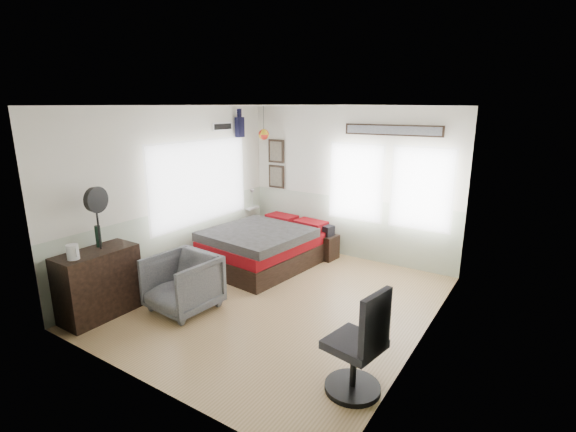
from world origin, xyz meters
name	(u,v)px	position (x,y,z in m)	size (l,w,h in m)	color
ground_plane	(279,301)	(0.00, 0.00, -0.01)	(4.00, 4.50, 0.01)	#A57D4A
room_shell	(281,187)	(-0.08, 0.19, 1.61)	(4.02, 4.52, 2.71)	silver
wall_decor	(288,140)	(-1.10, 1.96, 2.10)	(3.55, 1.32, 1.44)	black
bed	(266,246)	(-0.99, 1.06, 0.33)	(1.67, 2.23, 0.67)	black
dresser	(99,283)	(-1.74, -1.63, 0.45)	(0.48, 1.00, 0.90)	black
armchair	(183,283)	(-0.94, -0.92, 0.38)	(0.82, 0.84, 0.77)	slate
nightstand	(324,246)	(-0.28, 1.90, 0.22)	(0.44, 0.35, 0.44)	black
task_chair	(360,352)	(1.76, -1.23, 0.45)	(0.56, 0.56, 1.09)	black
kettle	(73,252)	(-1.68, -1.94, 0.99)	(0.16, 0.14, 0.19)	silver
bottle	(98,236)	(-1.84, -1.49, 1.04)	(0.07, 0.07, 0.29)	black
stand_fan	(96,201)	(-1.74, -1.53, 1.54)	(0.15, 0.34, 0.82)	black
black_bag	(325,230)	(-0.28, 1.90, 0.53)	(0.31, 0.20, 0.18)	black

